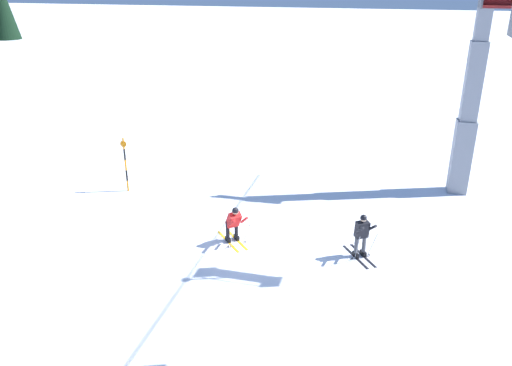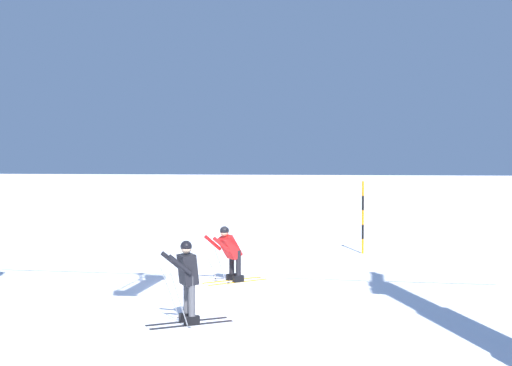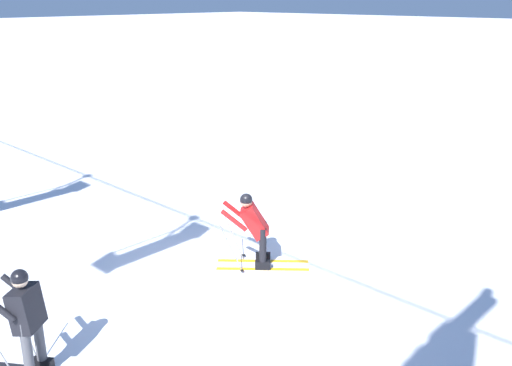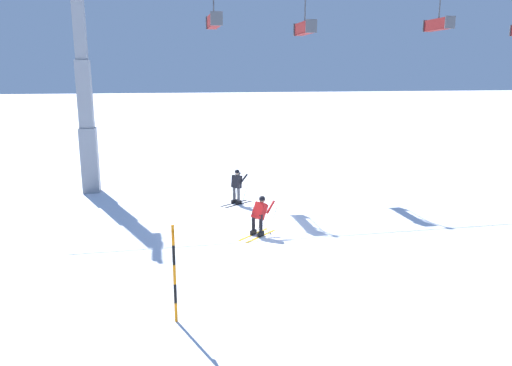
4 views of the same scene
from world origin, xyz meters
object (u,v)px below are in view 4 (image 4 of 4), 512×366
(lift_tower_near, at_px, (86,107))
(skier_distant_uphill, at_px, (237,184))
(chairlift_seat_nearest, at_px, (212,21))
(trail_marker_pole, at_px, (174,271))
(chairlift_seat_middle, at_px, (437,24))
(chairlift_seat_second, at_px, (303,28))
(skier_carving_main, at_px, (260,213))

(lift_tower_near, height_order, skier_distant_uphill, lift_tower_near)
(chairlift_seat_nearest, xyz_separation_m, trail_marker_pole, (-2.59, -13.82, -6.93))
(lift_tower_near, height_order, chairlift_seat_middle, lift_tower_near)
(chairlift_seat_middle, relative_size, skier_distant_uphill, 1.37)
(lift_tower_near, xyz_separation_m, skier_distant_uphill, (6.70, -3.65, -3.30))
(lift_tower_near, relative_size, chairlift_seat_second, 4.31)
(trail_marker_pole, bearing_deg, chairlift_seat_nearest, 79.40)
(chairlift_seat_nearest, xyz_separation_m, skier_distant_uphill, (0.54, -3.65, -7.32))
(skier_carving_main, height_order, chairlift_seat_nearest, chairlift_seat_nearest)
(skier_carving_main, bearing_deg, skier_distant_uphill, 91.68)
(chairlift_seat_nearest, relative_size, chairlift_seat_middle, 1.01)
(chairlift_seat_nearest, distance_m, chairlift_seat_second, 4.60)
(skier_carving_main, relative_size, chairlift_seat_middle, 0.73)
(chairlift_seat_middle, bearing_deg, chairlift_seat_nearest, -180.00)
(lift_tower_near, bearing_deg, skier_distant_uphill, -28.61)
(skier_carving_main, relative_size, trail_marker_pole, 0.67)
(lift_tower_near, xyz_separation_m, trail_marker_pole, (3.57, -13.82, -2.91))
(trail_marker_pole, height_order, skier_distant_uphill, trail_marker_pole)
(chairlift_seat_nearest, xyz_separation_m, chairlift_seat_second, (4.59, 0.00, -0.23))
(chairlift_seat_nearest, bearing_deg, trail_marker_pole, -100.60)
(lift_tower_near, relative_size, trail_marker_pole, 4.21)
(chairlift_seat_second, distance_m, chairlift_seat_middle, 7.41)
(skier_carving_main, distance_m, skier_distant_uphill, 4.35)
(chairlift_seat_middle, xyz_separation_m, skier_distant_uphill, (-11.45, -3.65, -7.38))
(chairlift_seat_middle, xyz_separation_m, trail_marker_pole, (-14.58, -13.82, -6.99))
(trail_marker_pole, bearing_deg, skier_distant_uphill, 72.92)
(chairlift_seat_nearest, distance_m, trail_marker_pole, 15.67)
(skier_carving_main, relative_size, lift_tower_near, 0.16)
(skier_carving_main, height_order, chairlift_seat_middle, chairlift_seat_middle)
(chairlift_seat_nearest, height_order, skier_distant_uphill, chairlift_seat_nearest)
(chairlift_seat_middle, distance_m, skier_distant_uphill, 14.11)
(lift_tower_near, relative_size, chairlift_seat_nearest, 4.58)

